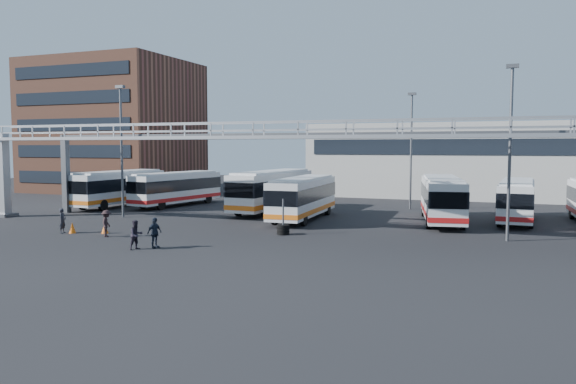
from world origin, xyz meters
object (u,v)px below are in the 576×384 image
(pedestrian_a, at_px, (62,221))
(cone_right, at_px, (105,228))
(bus_1, at_px, (177,187))
(pedestrian_d, at_px, (154,233))
(tire_stack, at_px, (283,229))
(bus_3, at_px, (272,189))
(bus_6, at_px, (442,197))
(bus_0, at_px, (119,187))
(cone_left, at_px, (72,228))
(light_pole_back, at_px, (411,144))
(pedestrian_c, at_px, (107,223))
(bus_4, at_px, (303,196))
(bus_7, at_px, (517,199))
(light_pole_mid, at_px, (510,143))
(pedestrian_b, at_px, (136,235))
(light_pole_left, at_px, (121,144))

(pedestrian_a, bearing_deg, cone_right, -85.75)
(bus_1, bearing_deg, cone_right, -64.58)
(pedestrian_d, height_order, tire_stack, tire_stack)
(bus_3, distance_m, bus_6, 14.20)
(cone_right, relative_size, tire_stack, 0.31)
(bus_0, xyz_separation_m, cone_left, (7.52, -14.26, -1.47))
(light_pole_back, xyz_separation_m, pedestrian_c, (-14.86, -22.24, -4.90))
(bus_4, distance_m, bus_7, 15.68)
(bus_0, bearing_deg, pedestrian_c, -53.18)
(pedestrian_d, xyz_separation_m, cone_left, (-7.95, 2.51, -0.49))
(bus_6, bearing_deg, bus_3, 163.02)
(pedestrian_c, bearing_deg, cone_left, 57.35)
(bus_0, relative_size, pedestrian_c, 6.59)
(pedestrian_d, bearing_deg, light_pole_mid, -50.42)
(pedestrian_b, relative_size, cone_right, 2.30)
(light_pole_back, distance_m, bus_1, 21.71)
(tire_stack, bearing_deg, light_pole_left, 166.76)
(bus_1, xyz_separation_m, bus_7, (29.33, -0.57, -0.05))
(pedestrian_b, bearing_deg, cone_right, 77.14)
(light_pole_back, distance_m, bus_3, 12.92)
(pedestrian_c, bearing_deg, bus_7, -80.60)
(light_pole_back, bearing_deg, bus_1, -165.93)
(bus_3, bearing_deg, pedestrian_c, -102.23)
(bus_0, xyz_separation_m, tire_stack, (20.26, -9.89, -1.44))
(light_pole_left, xyz_separation_m, cone_left, (2.14, -7.87, -5.38))
(pedestrian_b, relative_size, cone_left, 2.27)
(pedestrian_b, distance_m, cone_right, 6.65)
(light_pole_back, bearing_deg, tire_stack, -106.31)
(light_pole_left, relative_size, pedestrian_a, 6.37)
(light_pole_mid, bearing_deg, cone_left, -165.11)
(pedestrian_a, bearing_deg, bus_3, -41.81)
(bus_4, relative_size, pedestrian_b, 6.73)
(bus_3, height_order, tire_stack, bus_3)
(bus_0, relative_size, bus_1, 1.03)
(bus_0, bearing_deg, bus_7, 4.23)
(light_pole_back, distance_m, cone_right, 27.01)
(bus_3, bearing_deg, light_pole_back, 34.13)
(bus_6, distance_m, tire_stack, 12.89)
(pedestrian_b, bearing_deg, bus_1, 50.74)
(bus_0, xyz_separation_m, bus_6, (28.92, -0.45, 0.01))
(bus_1, distance_m, pedestrian_d, 22.04)
(light_pole_back, bearing_deg, cone_right, -126.89)
(bus_3, xyz_separation_m, cone_left, (-7.29, -15.48, -1.58))
(light_pole_mid, relative_size, pedestrian_d, 6.09)
(light_pole_left, distance_m, bus_0, 9.22)
(pedestrian_a, relative_size, pedestrian_d, 0.96)
(bus_1, height_order, cone_left, bus_1)
(light_pole_back, bearing_deg, bus_6, -66.28)
(bus_3, relative_size, bus_7, 1.14)
(light_pole_mid, relative_size, cone_left, 14.61)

